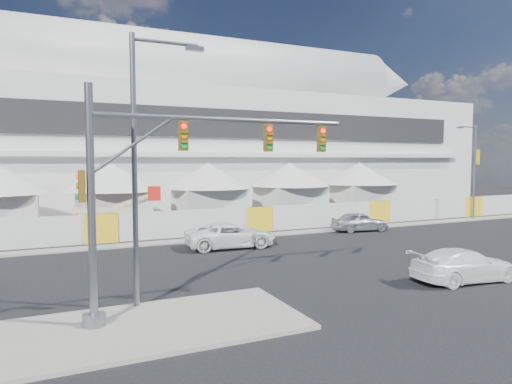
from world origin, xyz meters
name	(u,v)px	position (x,y,z in m)	size (l,w,h in m)	color
ground	(274,285)	(0.00, 0.00, 0.00)	(160.00, 160.00, 0.00)	black
median_island	(157,325)	(-6.00, -3.00, 0.07)	(10.00, 5.00, 0.15)	gray
far_curb	(411,224)	(20.00, 12.50, 0.06)	(80.00, 1.20, 0.12)	gray
stadium	(192,132)	(8.71, 41.50, 9.45)	(80.00, 24.80, 21.98)	silver
tent_row	(162,187)	(0.50, 24.00, 3.15)	(53.40, 8.40, 5.40)	silver
hoarding_fence	(259,219)	(6.00, 14.50, 1.00)	(70.00, 0.25, 2.00)	silver
scaffold_tower	(430,158)	(46.00, 36.00, 6.00)	(4.40, 4.40, 12.00)	#595B60
sedan_silver	(360,222)	(13.48, 11.33, 0.78)	(4.56, 1.83, 1.55)	#B8B9BE
pickup_curb	(231,235)	(1.51, 9.23, 0.82)	(5.87, 2.71, 1.63)	white
pickup_near	(464,265)	(8.48, -3.09, 0.77)	(5.28, 2.15, 1.53)	white
lot_car_b	(423,208)	(26.81, 18.06, 0.65)	(3.79, 1.52, 1.29)	black
traffic_mast	(152,192)	(-5.96, -2.38, 4.58)	(10.07, 0.78, 8.05)	slate
streetlight_median	(141,152)	(-6.00, -0.80, 6.02)	(2.83, 0.28, 10.22)	gray
streetlight_curb	(473,165)	(27.51, 12.50, 5.22)	(2.66, 0.60, 9.00)	slate
boom_lift	(95,224)	(-6.20, 16.79, 1.01)	(7.55, 2.40, 3.74)	red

